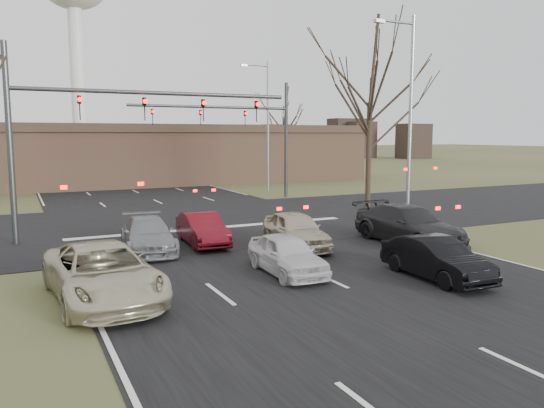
{
  "coord_description": "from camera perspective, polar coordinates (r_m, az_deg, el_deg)",
  "views": [
    {
      "loc": [
        -8.44,
        -10.38,
        4.38
      ],
      "look_at": [
        -0.42,
        6.02,
        2.0
      ],
      "focal_mm": 35.0,
      "sensor_mm": 36.0,
      "label": 1
    }
  ],
  "objects": [
    {
      "name": "mast_arm_near",
      "position": [
        23.61,
        -18.47,
        8.74
      ],
      "size": [
        12.12,
        0.24,
        8.0
      ],
      "color": "#383A3D",
      "rests_on": "ground"
    },
    {
      "name": "car_white_sedan",
      "position": [
        16.84,
        1.61,
        -5.42
      ],
      "size": [
        1.67,
        3.8,
        1.27
      ],
      "primitive_type": "imported",
      "rotation": [
        0.0,
        0.0,
        -0.04
      ],
      "color": "silver",
      "rests_on": "ground"
    },
    {
      "name": "car_silver_suv",
      "position": [
        14.84,
        -17.74,
        -7.1
      ],
      "size": [
        2.85,
        5.55,
        1.5
      ],
      "primitive_type": "imported",
      "rotation": [
        0.0,
        0.0,
        0.07
      ],
      "color": "#C1B99C",
      "rests_on": "ground"
    },
    {
      "name": "ground",
      "position": [
        14.07,
        12.62,
        -10.89
      ],
      "size": [
        360.0,
        360.0,
        0.0
      ],
      "primitive_type": "plane",
      "color": "#3E4525",
      "rests_on": "ground"
    },
    {
      "name": "car_charcoal_sedan",
      "position": [
        22.2,
        14.52,
        -2.17
      ],
      "size": [
        2.34,
        5.37,
        1.54
      ],
      "primitive_type": "imported",
      "rotation": [
        0.0,
        0.0,
        0.04
      ],
      "color": "black",
      "rests_on": "ground"
    },
    {
      "name": "road_main",
      "position": [
        71.02,
        -19.23,
        3.5
      ],
      "size": [
        14.0,
        300.0,
        0.02
      ],
      "primitive_type": "cube",
      "color": "black",
      "rests_on": "ground"
    },
    {
      "name": "car_black_hatch",
      "position": [
        16.99,
        17.23,
        -5.62
      ],
      "size": [
        1.51,
        3.95,
        1.29
      ],
      "primitive_type": "imported",
      "rotation": [
        0.0,
        0.0,
        -0.04
      ],
      "color": "black",
      "rests_on": "ground"
    },
    {
      "name": "car_red_ahead",
      "position": [
        21.45,
        -7.5,
        -2.69
      ],
      "size": [
        1.57,
        3.93,
        1.27
      ],
      "primitive_type": "imported",
      "rotation": [
        0.0,
        0.0,
        -0.06
      ],
      "color": "#560C15",
      "rests_on": "ground"
    },
    {
      "name": "road_cross",
      "position": [
        27.1,
        -7.58,
        -1.9
      ],
      "size": [
        200.0,
        14.0,
        0.02
      ],
      "primitive_type": "cube",
      "color": "black",
      "rests_on": "ground"
    },
    {
      "name": "streetlight_right_far",
      "position": [
        41.4,
        -0.67,
        9.1
      ],
      "size": [
        2.34,
        0.25,
        10.0
      ],
      "color": "gray",
      "rests_on": "ground"
    },
    {
      "name": "mast_arm_far",
      "position": [
        36.44,
        -2.44,
        8.43
      ],
      "size": [
        11.12,
        0.24,
        8.0
      ],
      "color": "#383A3D",
      "rests_on": "ground"
    },
    {
      "name": "tree_right_far",
      "position": [
        51.14,
        1.26,
        10.32
      ],
      "size": [
        5.4,
        5.4,
        9.0
      ],
      "color": "black",
      "rests_on": "ground"
    },
    {
      "name": "building",
      "position": [
        49.52,
        -13.95,
        5.23
      ],
      "size": [
        42.4,
        10.4,
        5.3
      ],
      "color": "#8B634B",
      "rests_on": "ground"
    },
    {
      "name": "car_grey_ahead",
      "position": [
        20.59,
        -13.2,
        -3.23
      ],
      "size": [
        2.27,
        4.59,
        1.28
      ],
      "primitive_type": "imported",
      "rotation": [
        0.0,
        0.0,
        -0.11
      ],
      "color": "gray",
      "rests_on": "ground"
    },
    {
      "name": "tree_right_near",
      "position": [
        33.08,
        10.59,
        15.16
      ],
      "size": [
        6.9,
        6.9,
        11.5
      ],
      "color": "black",
      "rests_on": "ground"
    },
    {
      "name": "streetlight_right_near",
      "position": [
        26.73,
        14.39,
        9.79
      ],
      "size": [
        2.34,
        0.25,
        10.0
      ],
      "color": "gray",
      "rests_on": "ground"
    },
    {
      "name": "car_silver_ahead",
      "position": [
        20.6,
        2.56,
        -2.82
      ],
      "size": [
        2.25,
        4.4,
        1.43
      ],
      "primitive_type": "imported",
      "rotation": [
        0.0,
        0.0,
        -0.14
      ],
      "color": "#B9AE95",
      "rests_on": "ground"
    }
  ]
}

